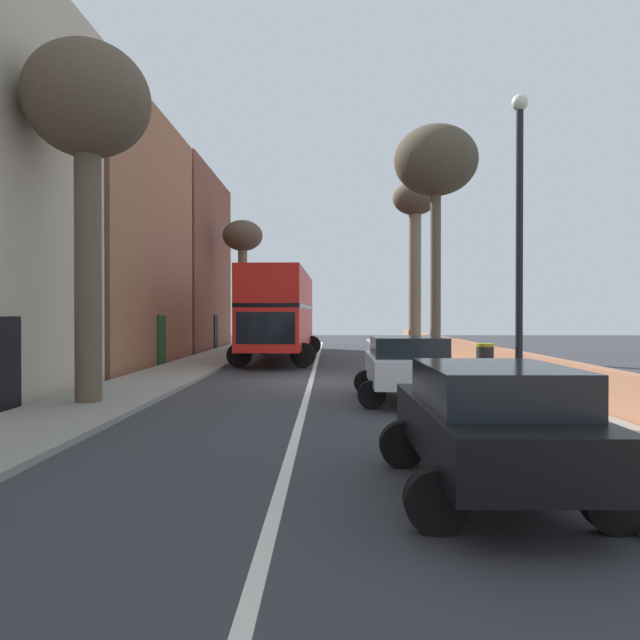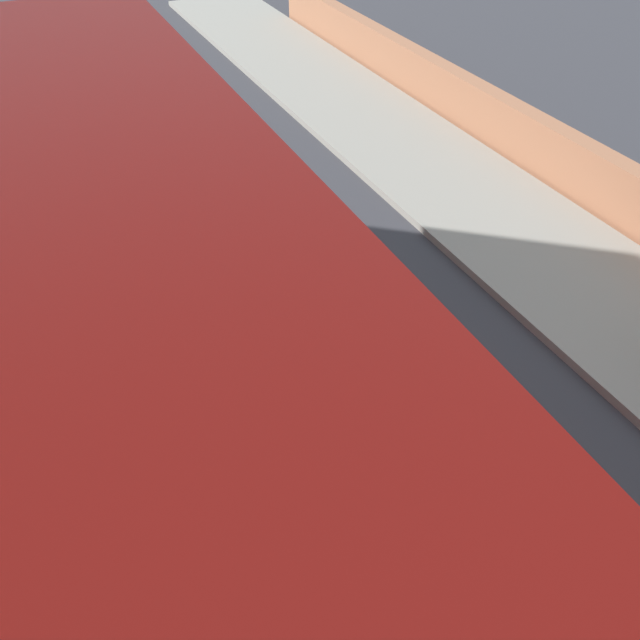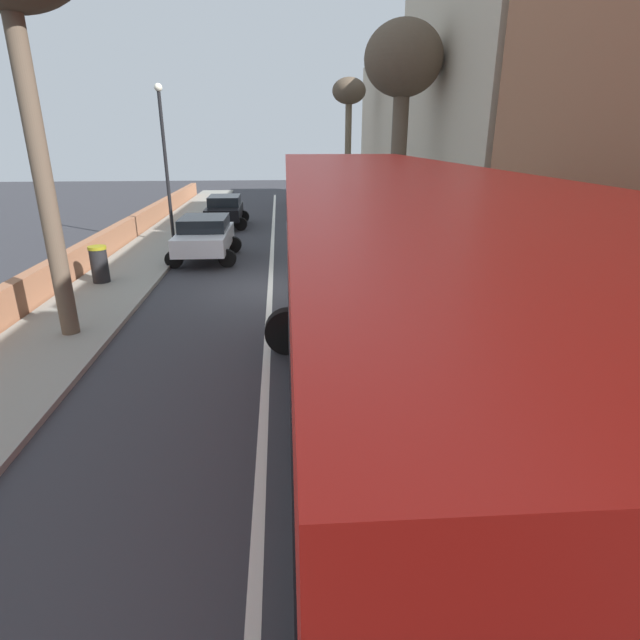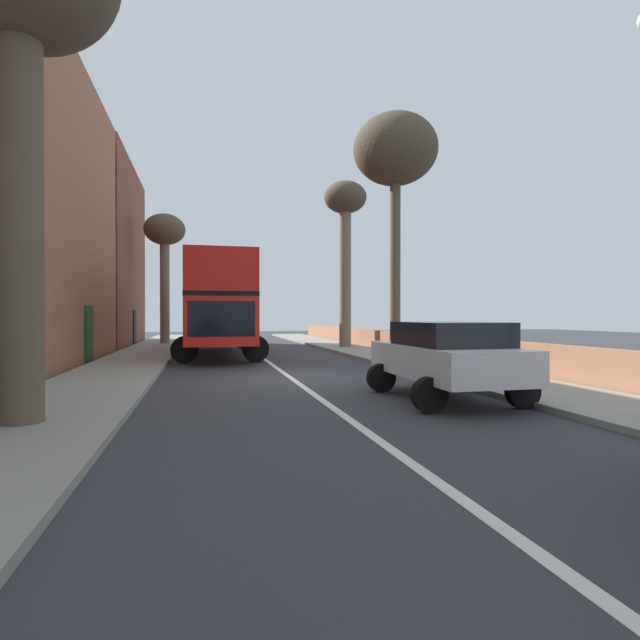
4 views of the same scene
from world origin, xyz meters
The scene contains 15 objects.
ground_plane centered at (0.00, 0.00, 0.00)m, with size 84.00×84.00×0.00m, color #333338.
road_centre_line centered at (0.00, 0.00, 0.00)m, with size 0.16×54.00×0.01m, color silver.
sidewalk_left centered at (-4.90, 0.00, 0.06)m, with size 2.60×60.00×0.12m, color gray.
sidewalk_right centered at (4.90, 0.00, 0.06)m, with size 2.60×60.00×0.12m, color gray.
terraced_houses_left centered at (-8.50, 0.79, 5.19)m, with size 4.07×47.52×10.83m.
boundary_wall_right centered at (6.45, 0.00, 0.50)m, with size 0.36×54.00×0.99m, color #9E6647.
double_decker_bus centered at (-1.70, 8.81, 2.36)m, with size 3.67×11.48×4.06m.
parked_car_black_right_1 centered at (2.50, -11.84, 0.90)m, with size 2.42×4.07×1.56m.
parked_car_white_right_2 centered at (2.50, -4.21, 0.92)m, with size 2.55×3.98×1.60m.
street_tree_left_0 centered at (-4.60, 16.62, 6.29)m, with size 2.39×2.39×7.63m.
street_tree_right_1 centered at (4.59, 3.61, 7.76)m, with size 3.14×3.14×9.12m.
street_tree_right_3 centered at (4.89, 11.19, 6.92)m, with size 2.24×2.24×8.70m.
street_tree_left_4 centered at (-5.01, -5.15, 6.75)m, with size 2.87×2.87×8.31m.
lamppost_right centered at (4.30, -7.20, 3.81)m, with size 0.32×0.32×6.31m.
litter_bin_right centered at (5.30, -0.80, 0.70)m, with size 0.55×0.55×1.14m.
Camera 1 is at (0.59, -18.90, 2.15)m, focal length 33.49 mm.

